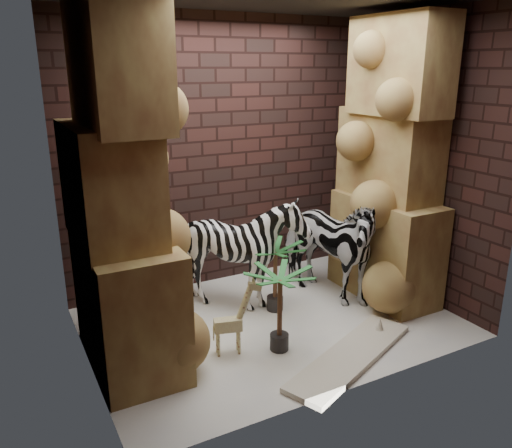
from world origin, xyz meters
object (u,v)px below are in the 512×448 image
zebra_left (243,257)px  palm_back (280,310)px  zebra_right (325,237)px  surfboard (351,356)px  palm_front (275,277)px  giraffe_toy (228,317)px

zebra_left → palm_back: (-0.11, -0.92, -0.17)m
zebra_right → surfboard: bearing=-129.0°
palm_front → surfboard: (0.11, -1.13, -0.34)m
zebra_right → palm_back: bearing=-159.0°
zebra_left → surfboard: bearing=-75.6°
palm_back → surfboard: size_ratio=0.49×
zebra_left → palm_back: size_ratio=1.58×
giraffe_toy → palm_back: 0.46m
zebra_right → palm_front: 0.71m
giraffe_toy → palm_front: 0.96m
zebra_left → zebra_right: bearing=-14.1°
palm_front → palm_back: (-0.36, -0.69, 0.02)m
zebra_left → palm_front: size_ratio=1.65×
surfboard → zebra_left: bearing=82.2°
zebra_right → surfboard: size_ratio=0.89×
zebra_right → giraffe_toy: size_ratio=1.97×
palm_front → surfboard: 1.18m
zebra_right → zebra_left: (-0.87, 0.21, -0.15)m
zebra_left → giraffe_toy: size_ratio=1.71×
zebra_left → giraffe_toy: zebra_left is taller
giraffe_toy → palm_front: bearing=49.4°
zebra_left → palm_front: 0.39m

